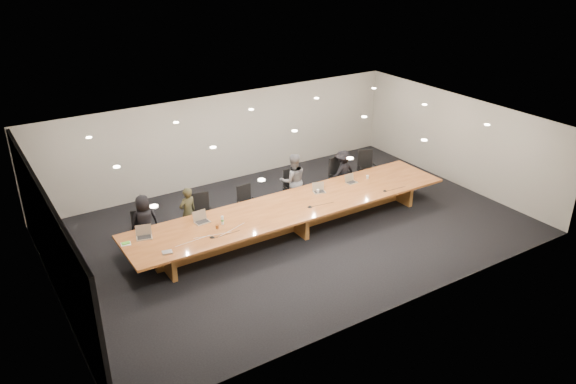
# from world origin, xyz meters

# --- Properties ---
(ground) EXTENTS (12.00, 12.00, 0.00)m
(ground) POSITION_xyz_m (0.00, 0.00, 0.00)
(ground) COLOR black
(ground) RESTS_ON ground
(back_wall) EXTENTS (12.00, 0.02, 2.80)m
(back_wall) POSITION_xyz_m (0.00, 4.00, 1.40)
(back_wall) COLOR silver
(back_wall) RESTS_ON ground
(left_wall_panel) EXTENTS (0.08, 7.84, 2.74)m
(left_wall_panel) POSITION_xyz_m (-5.94, 0.00, 1.37)
(left_wall_panel) COLOR black
(left_wall_panel) RESTS_ON ground
(conference_table) EXTENTS (9.00, 1.80, 0.75)m
(conference_table) POSITION_xyz_m (0.00, 0.00, 0.52)
(conference_table) COLOR brown
(conference_table) RESTS_ON ground
(chair_far_left) EXTENTS (0.65, 0.65, 1.01)m
(chair_far_left) POSITION_xyz_m (-3.73, 1.19, 0.51)
(chair_far_left) COLOR black
(chair_far_left) RESTS_ON ground
(chair_left) EXTENTS (0.64, 0.64, 1.08)m
(chair_left) POSITION_xyz_m (-2.05, 1.20, 0.54)
(chair_left) COLOR black
(chair_left) RESTS_ON ground
(chair_mid_left) EXTENTS (0.55, 0.55, 1.01)m
(chair_mid_left) POSITION_xyz_m (-0.74, 1.18, 0.50)
(chair_mid_left) COLOR black
(chair_mid_left) RESTS_ON ground
(chair_mid_right) EXTENTS (0.63, 0.63, 1.11)m
(chair_mid_right) POSITION_xyz_m (0.81, 1.25, 0.55)
(chair_mid_right) COLOR black
(chair_mid_right) RESTS_ON ground
(chair_right) EXTENTS (0.73, 0.73, 1.16)m
(chair_right) POSITION_xyz_m (2.44, 1.23, 0.58)
(chair_right) COLOR black
(chair_right) RESTS_ON ground
(chair_far_right) EXTENTS (0.71, 0.71, 1.14)m
(chair_far_right) POSITION_xyz_m (3.52, 1.24, 0.57)
(chair_far_right) COLOR black
(chair_far_right) RESTS_ON ground
(person_a) EXTENTS (0.71, 0.49, 1.41)m
(person_a) POSITION_xyz_m (-3.59, 1.25, 0.70)
(person_a) COLOR black
(person_a) RESTS_ON ground
(person_b) EXTENTS (0.55, 0.42, 1.36)m
(person_b) POSITION_xyz_m (-2.46, 1.22, 0.68)
(person_b) COLOR #302E1A
(person_b) RESTS_ON ground
(person_c) EXTENTS (0.91, 0.79, 1.60)m
(person_c) POSITION_xyz_m (0.77, 1.25, 0.80)
(person_c) COLOR #59595B
(person_c) RESTS_ON ground
(person_d) EXTENTS (0.92, 0.57, 1.37)m
(person_d) POSITION_xyz_m (2.51, 1.19, 0.69)
(person_d) COLOR black
(person_d) RESTS_ON ground
(laptop_a) EXTENTS (0.42, 0.35, 0.29)m
(laptop_a) POSITION_xyz_m (-3.90, 0.38, 0.89)
(laptop_a) COLOR #BAA78E
(laptop_a) RESTS_ON conference_table
(laptop_b) EXTENTS (0.38, 0.29, 0.28)m
(laptop_b) POSITION_xyz_m (-2.44, 0.37, 0.89)
(laptop_b) COLOR tan
(laptop_b) RESTS_ON conference_table
(laptop_d) EXTENTS (0.38, 0.33, 0.26)m
(laptop_d) POSITION_xyz_m (1.01, 0.29, 0.88)
(laptop_d) COLOR #C5B697
(laptop_d) RESTS_ON conference_table
(laptop_e) EXTENTS (0.32, 0.24, 0.24)m
(laptop_e) POSITION_xyz_m (2.15, 0.32, 0.87)
(laptop_e) COLOR #C1B693
(laptop_e) RESTS_ON conference_table
(water_bottle) EXTENTS (0.07, 0.07, 0.21)m
(water_bottle) POSITION_xyz_m (-2.06, 0.03, 0.86)
(water_bottle) COLOR silver
(water_bottle) RESTS_ON conference_table
(amber_mug) EXTENTS (0.08, 0.08, 0.10)m
(amber_mug) POSITION_xyz_m (-2.27, -0.11, 0.80)
(amber_mug) COLOR brown
(amber_mug) RESTS_ON conference_table
(paper_cup_near) EXTENTS (0.11, 0.11, 0.10)m
(paper_cup_near) POSITION_xyz_m (0.95, 0.27, 0.80)
(paper_cup_near) COLOR silver
(paper_cup_near) RESTS_ON conference_table
(paper_cup_far) EXTENTS (0.09, 0.09, 0.10)m
(paper_cup_far) POSITION_xyz_m (2.73, 0.32, 0.80)
(paper_cup_far) COLOR silver
(paper_cup_far) RESTS_ON conference_table
(notepad) EXTENTS (0.25, 0.22, 0.01)m
(notepad) POSITION_xyz_m (-4.35, 0.33, 0.76)
(notepad) COLOR white
(notepad) RESTS_ON conference_table
(lime_gadget) EXTENTS (0.18, 0.10, 0.03)m
(lime_gadget) POSITION_xyz_m (-4.35, 0.33, 0.78)
(lime_gadget) COLOR #5ECD36
(lime_gadget) RESTS_ON notepad
(av_box) EXTENTS (0.25, 0.21, 0.03)m
(av_box) POSITION_xyz_m (-3.70, -0.54, 0.77)
(av_box) COLOR #A5A5AA
(av_box) RESTS_ON conference_table
(mic_left) EXTENTS (0.13, 0.13, 0.03)m
(mic_left) POSITION_xyz_m (-2.56, -0.44, 0.77)
(mic_left) COLOR black
(mic_left) RESTS_ON conference_table
(mic_center) EXTENTS (0.14, 0.14, 0.03)m
(mic_center) POSITION_xyz_m (0.27, -0.33, 0.77)
(mic_center) COLOR black
(mic_center) RESTS_ON conference_table
(mic_right) EXTENTS (0.14, 0.14, 0.03)m
(mic_right) POSITION_xyz_m (2.57, -0.61, 0.76)
(mic_right) COLOR black
(mic_right) RESTS_ON conference_table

